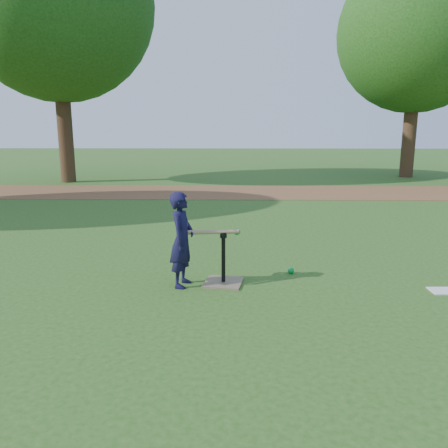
{
  "coord_description": "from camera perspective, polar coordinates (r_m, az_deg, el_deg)",
  "views": [
    {
      "loc": [
        -0.2,
        -5.17,
        1.76
      ],
      "look_at": [
        -0.32,
        0.01,
        0.65
      ],
      "focal_mm": 35.0,
      "sensor_mm": 36.0,
      "label": 1
    }
  ],
  "objects": [
    {
      "name": "tree_left",
      "position": [
        16.75,
        -21.15,
        25.52
      ],
      "size": [
        6.4,
        6.4,
        9.08
      ],
      "color": "#382316",
      "rests_on": "ground"
    },
    {
      "name": "swing_action",
      "position": [
        5.0,
        -1.16,
        -1.04
      ],
      "size": [
        0.65,
        0.18,
        0.08
      ],
      "color": "tan",
      "rests_on": "ground"
    },
    {
      "name": "batting_tee",
      "position": [
        5.15,
        -0.08,
        -6.59
      ],
      "size": [
        0.49,
        0.49,
        0.61
      ],
      "color": "#74644A",
      "rests_on": "ground"
    },
    {
      "name": "tree_right",
      "position": [
        18.77,
        24.03,
        21.94
      ],
      "size": [
        5.8,
        5.8,
        8.21
      ],
      "color": "#382316",
      "rests_on": "ground"
    },
    {
      "name": "clipboard",
      "position": [
        5.51,
        26.79,
        -7.8
      ],
      "size": [
        0.31,
        0.24,
        0.01
      ],
      "primitive_type": "cube",
      "rotation": [
        0.0,
        0.0,
        0.02
      ],
      "color": "white",
      "rests_on": "ground"
    },
    {
      "name": "ground",
      "position": [
        5.46,
        3.37,
        -6.71
      ],
      "size": [
        80.0,
        80.0,
        0.0
      ],
      "primitive_type": "plane",
      "color": "#285116",
      "rests_on": "ground"
    },
    {
      "name": "child",
      "position": [
        4.98,
        -5.51,
        -2.06
      ],
      "size": [
        0.33,
        0.44,
        1.09
      ],
      "primitive_type": "imported",
      "rotation": [
        0.0,
        0.0,
        1.38
      ],
      "color": "black",
      "rests_on": "ground"
    },
    {
      "name": "wiffle_ball_ground",
      "position": [
        5.57,
        8.73,
        -6.02
      ],
      "size": [
        0.08,
        0.08,
        0.08
      ],
      "primitive_type": "sphere",
      "color": "#0D9039",
      "rests_on": "ground"
    },
    {
      "name": "dirt_strip",
      "position": [
        12.79,
        2.19,
        4.2
      ],
      "size": [
        24.0,
        3.0,
        0.01
      ],
      "primitive_type": "cube",
      "color": "brown",
      "rests_on": "ground"
    }
  ]
}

